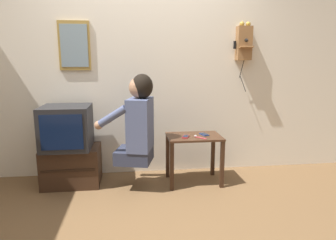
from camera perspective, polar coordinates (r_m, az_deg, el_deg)
The scene contains 11 objects.
ground_plane at distance 2.88m, azimuth -3.02°, elevation -16.66°, with size 14.00×14.00×0.00m, color brown.
wall_back at distance 3.57m, azimuth -4.40°, elevation 9.99°, with size 6.80×0.05×2.55m.
side_table at distance 3.34m, azimuth 4.96°, elevation -4.87°, with size 0.59×0.42×0.54m.
person at distance 3.10m, azimuth -5.81°, elevation -0.14°, with size 0.62×0.50×0.93m.
tv_stand at distance 3.51m, azimuth -17.81°, elevation -8.28°, with size 0.61×0.43×0.42m.
television at distance 3.37m, azimuth -18.74°, elevation -1.31°, with size 0.50×0.49×0.46m.
wall_phone_antique at distance 3.74m, azimuth 14.26°, elevation 14.10°, with size 0.21×0.19×0.81m.
framed_picture at distance 3.59m, azimuth -17.42°, elevation 13.36°, with size 0.34×0.03×0.54m.
cell_phone_held at distance 3.24m, azimuth 3.38°, elevation -3.17°, with size 0.10×0.14×0.01m.
cell_phone_spare at distance 3.35m, azimuth 6.90°, elevation -2.73°, with size 0.09×0.14×0.01m.
toothbrush at distance 3.21m, azimuth 6.01°, elevation -3.30°, with size 0.11×0.12×0.02m.
Camera 1 is at (-0.17, -2.55, 1.34)m, focal length 32.00 mm.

